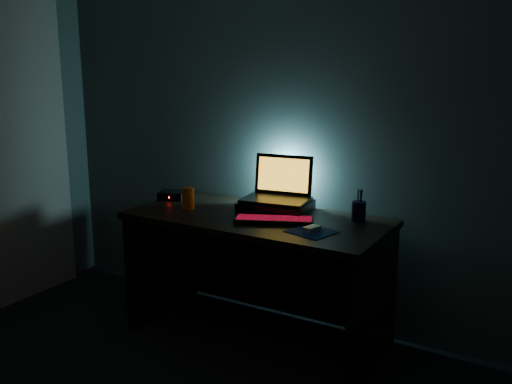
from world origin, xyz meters
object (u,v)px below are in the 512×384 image
Objects in this scene: mouse at (312,229)px; juice_glass at (188,198)px; laptop at (279,190)px; pen_cup at (359,211)px; keyboard at (274,220)px; router at (172,195)px.

juice_glass is at bearing -169.88° from mouse.
laptop is 0.51m from mouse.
mouse is (0.37, -0.33, -0.10)m from laptop.
juice_glass is at bearing -165.07° from pen_cup.
pen_cup is (0.51, -0.01, -0.06)m from laptop.
mouse is at bearing -4.24° from juice_glass.
laptop is at bearing 29.60° from juice_glass.
juice_glass is (-0.98, -0.26, 0.01)m from pen_cup.
router is (-0.83, 0.14, 0.01)m from keyboard.
keyboard is (0.11, -0.27, -0.11)m from laptop.
laptop is 4.65× the size of mouse.
laptop is 0.51m from pen_cup.
juice_glass reaches higher than pen_cup.
pen_cup reaches higher than mouse.
router is at bearing -174.58° from pen_cup.
pen_cup is (0.39, 0.26, 0.04)m from keyboard.
pen_cup is at bearing 81.87° from mouse.
pen_cup is 1.01m from juice_glass.
pen_cup is 0.58× the size of router.
laptop reaches higher than router.
keyboard is 0.27m from mouse.
keyboard is 0.84m from router.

